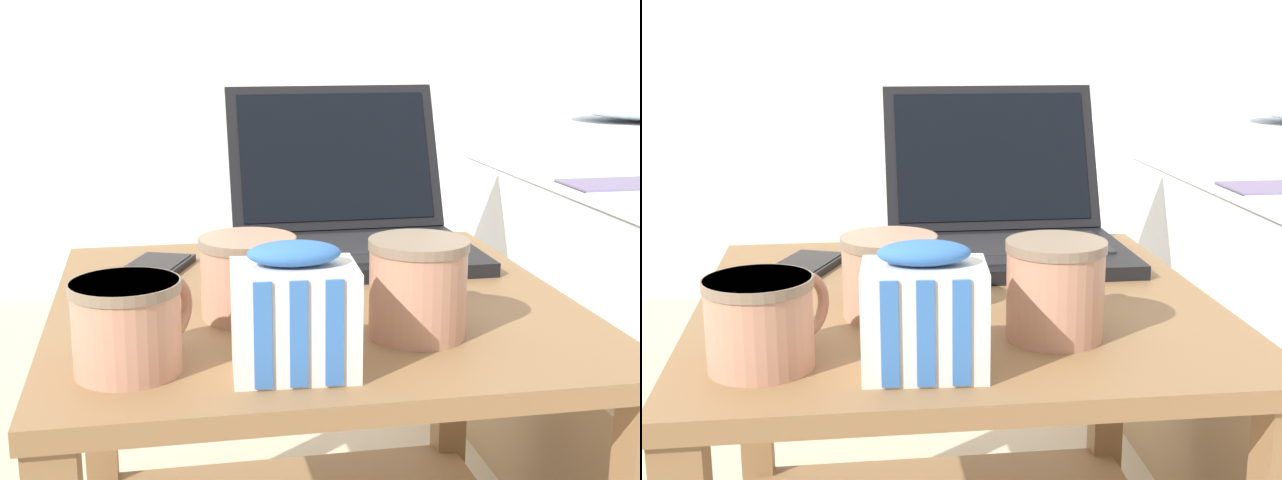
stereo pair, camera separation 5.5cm
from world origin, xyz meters
TOP-DOWN VIEW (x-y plane):
  - bedside_table at (0.00, 0.00)m, footprint 0.58×0.60m
  - laptop at (0.09, 0.21)m, footprint 0.31×0.32m
  - mug_front_left at (0.08, -0.14)m, footprint 0.10×0.14m
  - mug_front_right at (-0.08, -0.05)m, footprint 0.10×0.14m
  - mug_mid_center at (-0.20, -0.19)m, footprint 0.11×0.12m
  - snack_bag at (-0.06, -0.22)m, footprint 0.12×0.09m
  - cell_phone at (-0.18, 0.15)m, footprint 0.11×0.15m

SIDE VIEW (x-z plane):
  - bedside_table at x=0.00m, z-range 0.07..0.53m
  - cell_phone at x=-0.18m, z-range 0.46..0.47m
  - laptop at x=0.09m, z-range 0.40..0.62m
  - mug_mid_center at x=-0.20m, z-range 0.47..0.56m
  - mug_front_right at x=-0.08m, z-range 0.47..0.56m
  - mug_front_left at x=0.08m, z-range 0.47..0.57m
  - snack_bag at x=-0.06m, z-range 0.46..0.58m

